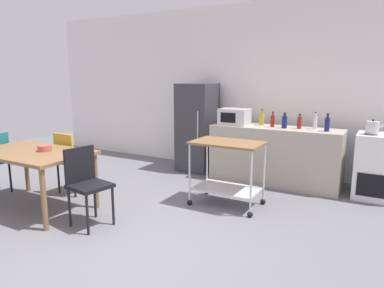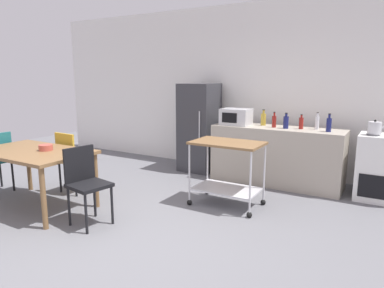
% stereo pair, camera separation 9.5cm
% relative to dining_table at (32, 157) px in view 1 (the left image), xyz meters
% --- Properties ---
extents(ground_plane, '(12.00, 12.00, 0.00)m').
position_rel_dining_table_xyz_m(ground_plane, '(1.48, -0.03, -0.67)').
color(ground_plane, slate).
extents(back_wall, '(8.40, 0.12, 2.90)m').
position_rel_dining_table_xyz_m(back_wall, '(1.48, 3.17, 0.78)').
color(back_wall, white).
rests_on(back_wall, ground_plane).
extents(kitchen_counter, '(2.00, 0.64, 0.90)m').
position_rel_dining_table_xyz_m(kitchen_counter, '(2.38, 2.57, -0.22)').
color(kitchen_counter, '#A89E8E').
rests_on(kitchen_counter, ground_plane).
extents(dining_table, '(1.50, 0.90, 0.75)m').
position_rel_dining_table_xyz_m(dining_table, '(0.00, 0.00, 0.00)').
color(dining_table, brown).
rests_on(dining_table, ground_plane).
extents(chair_mustard, '(0.42, 0.42, 0.89)m').
position_rel_dining_table_xyz_m(chair_mustard, '(-0.03, 0.64, -0.15)').
color(chair_mustard, gold).
rests_on(chair_mustard, ground_plane).
extents(chair_black, '(0.46, 0.46, 0.89)m').
position_rel_dining_table_xyz_m(chair_black, '(0.98, -0.04, -0.15)').
color(chair_black, black).
rests_on(chair_black, ground_plane).
extents(stove_oven, '(0.60, 0.61, 0.92)m').
position_rel_dining_table_xyz_m(stove_oven, '(3.83, 2.59, -0.22)').
color(stove_oven, white).
rests_on(stove_oven, ground_plane).
extents(refrigerator, '(0.60, 0.63, 1.55)m').
position_rel_dining_table_xyz_m(refrigerator, '(0.93, 2.67, 0.10)').
color(refrigerator, '#333338').
rests_on(refrigerator, ground_plane).
extents(kitchen_cart, '(0.91, 0.57, 0.85)m').
position_rel_dining_table_xyz_m(kitchen_cart, '(2.11, 1.31, -0.10)').
color(kitchen_cart, brown).
rests_on(kitchen_cart, ground_plane).
extents(microwave, '(0.46, 0.35, 0.26)m').
position_rel_dining_table_xyz_m(microwave, '(1.71, 2.50, 0.36)').
color(microwave, silver).
rests_on(microwave, kitchen_counter).
extents(bottle_hot_sauce, '(0.08, 0.08, 0.25)m').
position_rel_dining_table_xyz_m(bottle_hot_sauce, '(2.12, 2.66, 0.33)').
color(bottle_hot_sauce, gold).
rests_on(bottle_hot_sauce, kitchen_counter).
extents(bottle_sparkling_water, '(0.06, 0.06, 0.24)m').
position_rel_dining_table_xyz_m(bottle_sparkling_water, '(2.33, 2.53, 0.33)').
color(bottle_sparkling_water, maroon).
rests_on(bottle_sparkling_water, kitchen_counter).
extents(bottle_wine, '(0.08, 0.08, 0.24)m').
position_rel_dining_table_xyz_m(bottle_wine, '(2.52, 2.50, 0.33)').
color(bottle_wine, navy).
rests_on(bottle_wine, kitchen_counter).
extents(bottle_vinegar, '(0.06, 0.06, 0.22)m').
position_rel_dining_table_xyz_m(bottle_vinegar, '(2.73, 2.57, 0.32)').
color(bottle_vinegar, maroon).
rests_on(bottle_vinegar, kitchen_counter).
extents(bottle_sesame_oil, '(0.06, 0.06, 0.25)m').
position_rel_dining_table_xyz_m(bottle_sesame_oil, '(2.94, 2.65, 0.33)').
color(bottle_sesame_oil, silver).
rests_on(bottle_sesame_oil, kitchen_counter).
extents(bottle_soy_sauce, '(0.07, 0.07, 0.26)m').
position_rel_dining_table_xyz_m(bottle_soy_sauce, '(3.14, 2.49, 0.34)').
color(bottle_soy_sauce, navy).
rests_on(bottle_soy_sauce, kitchen_counter).
extents(fruit_bowl, '(0.17, 0.17, 0.07)m').
position_rel_dining_table_xyz_m(fruit_bowl, '(0.15, 0.09, 0.12)').
color(fruit_bowl, '#B24C3F').
rests_on(fruit_bowl, dining_table).
extents(kettle, '(0.24, 0.17, 0.19)m').
position_rel_dining_table_xyz_m(kettle, '(3.71, 2.49, 0.33)').
color(kettle, silver).
rests_on(kettle, stove_oven).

